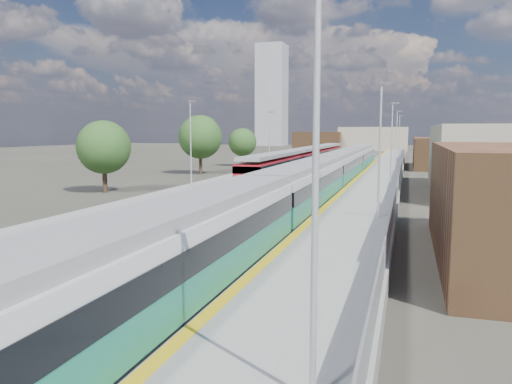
% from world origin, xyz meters
% --- Properties ---
extents(ground, '(320.00, 320.00, 0.00)m').
position_xyz_m(ground, '(0.00, 50.00, 0.00)').
color(ground, '#47443A').
rests_on(ground, ground).
extents(ballast_bed, '(10.50, 155.00, 0.06)m').
position_xyz_m(ballast_bed, '(-2.25, 52.50, 0.03)').
color(ballast_bed, '#565451').
rests_on(ballast_bed, ground).
extents(tracks, '(8.96, 160.00, 0.17)m').
position_xyz_m(tracks, '(-1.65, 54.18, 0.11)').
color(tracks, '#4C3323').
rests_on(tracks, ground).
extents(platform_right, '(4.70, 155.00, 8.52)m').
position_xyz_m(platform_right, '(5.28, 52.49, 0.54)').
color(platform_right, slate).
rests_on(platform_right, ground).
extents(platform_left, '(4.30, 155.00, 8.52)m').
position_xyz_m(platform_left, '(-9.05, 52.49, 0.52)').
color(platform_left, slate).
rests_on(platform_left, ground).
extents(buildings, '(72.00, 185.50, 40.00)m').
position_xyz_m(buildings, '(-18.12, 138.60, 10.70)').
color(buildings, brown).
rests_on(buildings, ground).
extents(green_train, '(2.81, 78.29, 3.09)m').
position_xyz_m(green_train, '(1.50, 36.07, 2.18)').
color(green_train, black).
rests_on(green_train, ground).
extents(red_train, '(2.70, 54.74, 3.40)m').
position_xyz_m(red_train, '(-5.50, 62.78, 2.01)').
color(red_train, black).
rests_on(red_train, ground).
extents(tree_a, '(5.07, 5.07, 6.87)m').
position_xyz_m(tree_a, '(-19.51, 34.72, 4.32)').
color(tree_a, '#382619').
rests_on(tree_a, ground).
extents(tree_b, '(5.89, 5.89, 7.99)m').
position_xyz_m(tree_b, '(-18.91, 56.38, 5.03)').
color(tree_b, '#382619').
rests_on(tree_b, ground).
extents(tree_c, '(4.68, 4.68, 6.34)m').
position_xyz_m(tree_c, '(-18.39, 72.90, 3.99)').
color(tree_c, '#382619').
rests_on(tree_c, ground).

